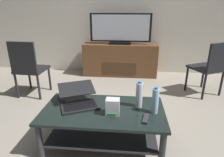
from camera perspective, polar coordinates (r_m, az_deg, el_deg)
name	(u,v)px	position (r m, az deg, el deg)	size (l,w,h in m)	color
ground_plane	(112,130)	(2.44, 0.11, -14.74)	(7.68, 7.68, 0.00)	#9E9384
back_wall	(123,6)	(4.32, 3.21, 20.44)	(6.40, 0.12, 2.80)	beige
coffee_table	(103,120)	(2.08, -2.54, -12.01)	(1.24, 0.67, 0.42)	black
media_cabinet	(120,60)	(4.15, 2.37, 5.54)	(1.52, 0.42, 0.67)	brown
television	(120,30)	(4.01, 2.48, 14.10)	(1.22, 0.20, 0.60)	black
dining_chair	(210,66)	(3.49, 26.83, 3.32)	(0.60, 0.60, 0.89)	black
side_chair	(28,67)	(3.35, -23.25, 3.22)	(0.46, 0.46, 0.92)	black
laptop	(78,99)	(2.12, -9.81, -5.79)	(0.52, 0.53, 0.18)	black
router_box	(113,107)	(1.89, 0.20, -8.24)	(0.13, 0.10, 0.16)	silver
water_bottle_near	(155,101)	(1.94, 12.51, -6.41)	(0.07, 0.07, 0.27)	#99C6E5
water_bottle_far	(139,95)	(2.03, 7.95, -4.75)	(0.07, 0.07, 0.28)	silver
cell_phone	(113,106)	(2.07, 0.43, -7.97)	(0.07, 0.14, 0.01)	black
tv_remote	(146,119)	(1.87, 9.82, -11.49)	(0.04, 0.16, 0.02)	#2D2D30
soundbar_remote	(61,99)	(2.26, -14.62, -5.89)	(0.04, 0.16, 0.02)	#2D2D30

